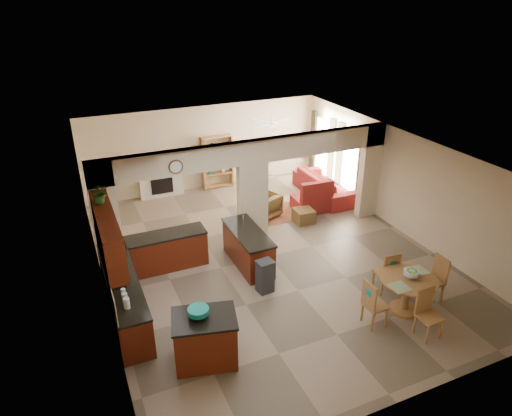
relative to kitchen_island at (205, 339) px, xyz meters
name	(u,v)px	position (x,y,z in m)	size (l,w,h in m)	color
floor	(268,256)	(2.58, 2.80, -0.50)	(10.00, 10.00, 0.00)	#87735D
ceiling	(270,152)	(2.58, 2.80, 2.30)	(10.00, 10.00, 0.00)	white
wall_back	(205,148)	(2.58, 7.80, 0.90)	(8.00, 8.00, 0.00)	beige
wall_front	(409,337)	(2.58, -2.20, 0.90)	(8.00, 8.00, 0.00)	beige
wall_left	(97,240)	(-1.42, 2.80, 0.90)	(10.00, 10.00, 0.00)	beige
wall_right	(401,182)	(6.58, 2.80, 0.90)	(10.00, 10.00, 0.00)	beige
partition_left_pier	(106,218)	(-1.12, 3.80, 0.90)	(0.60, 0.25, 2.80)	beige
partition_center_pier	(253,202)	(2.58, 3.80, 0.60)	(0.80, 0.25, 2.20)	beige
partition_right_pier	(370,171)	(6.28, 3.80, 0.90)	(0.60, 0.25, 2.80)	beige
partition_header	(252,152)	(2.58, 3.80, 2.00)	(8.00, 0.25, 0.60)	beige
kitchen_counter	(140,275)	(-0.68, 2.55, -0.03)	(2.52, 3.29, 1.48)	#441807
upper_cabinets	(108,234)	(-1.24, 2.00, 1.42)	(0.35, 2.40, 0.90)	#441807
peninsula	(248,248)	(1.98, 2.69, -0.04)	(0.70, 1.85, 0.91)	#441807
wall_clock	(176,167)	(0.58, 3.65, 1.95)	(0.34, 0.34, 0.03)	#52391B
rug	(275,214)	(3.78, 4.90, -0.49)	(1.60, 1.30, 0.01)	brown
fireplace	(161,179)	(0.98, 7.64, 0.12)	(1.60, 0.35, 1.20)	beige
shelving_unit	(217,162)	(2.93, 7.62, 0.40)	(1.00, 0.32, 1.80)	#975634
window_a	(351,162)	(6.55, 5.10, 0.70)	(0.02, 0.90, 1.90)	white
window_b	(323,147)	(6.55, 6.80, 0.70)	(0.02, 0.90, 1.90)	white
glazed_door	(336,159)	(6.55, 5.95, 0.55)	(0.02, 0.70, 2.10)	white
drape_a_left	(361,169)	(6.51, 4.50, 0.70)	(0.10, 0.28, 2.30)	#3C1C18
drape_a_right	(339,157)	(6.51, 5.70, 0.70)	(0.10, 0.28, 2.30)	#3C1C18
drape_b_left	(331,152)	(6.51, 6.20, 0.70)	(0.10, 0.28, 2.30)	#3C1C18
drape_b_right	(313,142)	(6.51, 7.40, 0.70)	(0.10, 0.28, 2.30)	#3C1C18
ceiling_fan	(272,123)	(4.08, 5.80, 2.06)	(1.00, 1.00, 0.10)	white
kitchen_island	(205,339)	(0.00, 0.00, 0.00)	(1.30, 1.06, 0.99)	#441807
teal_bowl	(198,313)	(-0.08, 0.05, 0.58)	(0.38, 0.38, 0.18)	teal
trash_can	(265,277)	(1.88, 1.50, -0.13)	(0.34, 0.29, 0.73)	#2D2D2F
dining_table	(407,290)	(4.30, -0.31, 0.03)	(1.18, 1.18, 0.80)	#975634
fruit_bowl	(411,273)	(4.37, -0.28, 0.40)	(0.33, 0.33, 0.18)	#67BD28
sofa	(324,185)	(5.88, 5.51, -0.12)	(1.01, 2.59, 0.76)	maroon
chaise	(311,203)	(4.94, 4.77, -0.29)	(1.04, 0.85, 0.41)	maroon
armchair	(266,205)	(3.49, 4.95, -0.14)	(0.75, 0.77, 0.70)	maroon
ottoman	(304,216)	(4.35, 4.14, -0.30)	(0.54, 0.54, 0.39)	maroon
plant	(99,193)	(-1.24, 2.51, 2.08)	(0.37, 0.32, 0.41)	#205216
chair_north	(388,271)	(4.36, 0.39, 0.06)	(0.44, 0.45, 1.02)	#975634
chair_east	(436,277)	(5.16, -0.22, 0.06)	(0.43, 0.43, 1.02)	#975634
chair_south	(427,310)	(4.17, -1.03, 0.06)	(0.43, 0.44, 1.02)	#975634
chair_west	(372,302)	(3.36, -0.40, 0.06)	(0.43, 0.42, 1.02)	#975634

